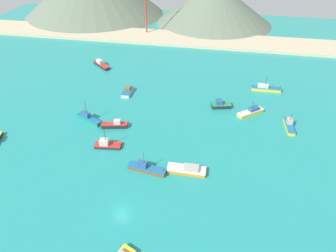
{
  "coord_description": "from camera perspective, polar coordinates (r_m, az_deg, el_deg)",
  "views": [
    {
      "loc": [
        18.25,
        -39.3,
        55.54
      ],
      "look_at": [
        4.42,
        34.25,
        0.48
      ],
      "focal_mm": 31.11,
      "sensor_mm": 36.0,
      "label": 1
    }
  ],
  "objects": [
    {
      "name": "ground",
      "position": [
        90.82,
        -3.24,
        -1.63
      ],
      "size": [
        260.0,
        280.0,
        0.5
      ],
      "color": "teal"
    },
    {
      "name": "fishing_boat_2",
      "position": [
        77.77,
        3.79,
        -8.52
      ],
      "size": [
        10.24,
        3.27,
        2.07
      ],
      "color": "orange",
      "rests_on": "ground"
    },
    {
      "name": "fishing_boat_12",
      "position": [
        100.13,
        22.67,
        0.11
      ],
      "size": [
        2.59,
        8.6,
        5.35
      ],
      "color": "gold",
      "rests_on": "ground"
    },
    {
      "name": "beach_strip",
      "position": [
        163.61,
        3.78,
        16.64
      ],
      "size": [
        247.0,
        22.17,
        1.2
      ],
      "primitive_type": "cube",
      "color": "#C6B793",
      "rests_on": "ground"
    },
    {
      "name": "fishing_boat_1",
      "position": [
        98.93,
        -15.33,
        1.47
      ],
      "size": [
        9.78,
        5.96,
        7.44
      ],
      "color": "#198466",
      "rests_on": "ground"
    },
    {
      "name": "fishing_boat_10",
      "position": [
        78.04,
        -4.3,
        -8.23
      ],
      "size": [
        10.63,
        3.68,
        6.1
      ],
      "color": "brown",
      "rests_on": "ground"
    },
    {
      "name": "fishing_boat_6",
      "position": [
        118.85,
        18.55,
        7.01
      ],
      "size": [
        11.13,
        2.59,
        6.11
      ],
      "color": "gold",
      "rests_on": "ground"
    },
    {
      "name": "fishing_boat_3",
      "position": [
        102.79,
        15.96,
        2.69
      ],
      "size": [
        9.24,
        8.01,
        4.79
      ],
      "color": "gold",
      "rests_on": "ground"
    },
    {
      "name": "fishing_boat_5",
      "position": [
        135.65,
        -12.96,
        11.68
      ],
      "size": [
        9.74,
        8.59,
        2.74
      ],
      "color": "#232328",
      "rests_on": "ground"
    },
    {
      "name": "hill_central",
      "position": [
        191.41,
        9.16,
        22.71
      ],
      "size": [
        70.39,
        70.39,
        23.56
      ],
      "color": "#60705B",
      "rests_on": "ground"
    },
    {
      "name": "fishing_boat_4",
      "position": [
        87.06,
        -11.9,
        -3.52
      ],
      "size": [
        8.04,
        3.8,
        6.62
      ],
      "color": "#232328",
      "rests_on": "ground"
    },
    {
      "name": "fishing_boat_13",
      "position": [
        112.05,
        -7.98,
        6.77
      ],
      "size": [
        3.24,
        7.39,
        2.41
      ],
      "color": "silver",
      "rests_on": "ground"
    },
    {
      "name": "radio_tower",
      "position": [
        167.9,
        -4.44,
        23.18
      ],
      "size": [
        3.45,
        2.76,
        34.52
      ],
      "color": "#B7332D",
      "rests_on": "ground"
    },
    {
      "name": "fishing_boat_7",
      "position": [
        94.24,
        -10.38,
        0.23
      ],
      "size": [
        8.55,
        3.81,
        2.89
      ],
      "color": "#232328",
      "rests_on": "ground"
    },
    {
      "name": "fishing_boat_11",
      "position": [
        104.24,
        10.29,
        4.16
      ],
      "size": [
        7.34,
        4.76,
        2.92
      ],
      "color": "#232328",
      "rests_on": "ground"
    }
  ]
}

